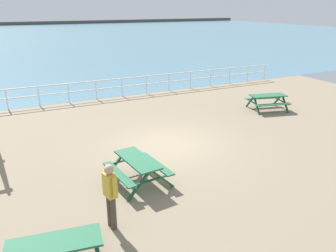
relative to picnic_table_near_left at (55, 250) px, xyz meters
The scene contains 8 objects.
ground_plane 6.95m from the picnic_table_near_left, 44.89° to the left, with size 30.00×24.00×0.20m, color gray.
sea_band 57.84m from the picnic_table_near_left, 85.14° to the left, with size 142.00×90.00×0.01m, color teal.
distant_shoreline 100.75m from the picnic_table_near_left, 87.21° to the left, with size 142.00×6.00×1.80m, color #4C4C47.
seaward_railing 13.55m from the picnic_table_near_left, 68.80° to the left, with size 23.07×0.07×1.08m.
picnic_table_near_left is the anchor object (origin of this frame).
picnic_table_near_right 13.30m from the picnic_table_near_left, 30.64° to the left, with size 2.11×1.89×0.80m.
picnic_table_mid_centre 3.90m from the picnic_table_near_left, 44.51° to the left, with size 1.71×1.95×0.80m.
visitor 1.77m from the picnic_table_near_left, 34.62° to the left, with size 0.28×0.52×1.66m.
Camera 1 is at (-5.25, -10.54, 5.03)m, focal length 35.61 mm.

